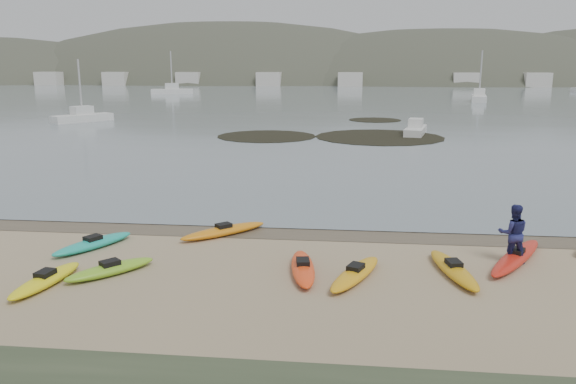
# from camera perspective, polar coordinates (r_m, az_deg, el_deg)

# --- Properties ---
(ground) EXTENTS (600.00, 600.00, 0.00)m
(ground) POSITION_cam_1_polar(r_m,az_deg,el_deg) (22.12, 0.00, -3.79)
(ground) COLOR tan
(ground) RESTS_ON ground
(wet_sand) EXTENTS (60.00, 60.00, 0.00)m
(wet_sand) POSITION_cam_1_polar(r_m,az_deg,el_deg) (21.83, -0.08, -4.01)
(wet_sand) COLOR brown
(wet_sand) RESTS_ON ground
(water) EXTENTS (1200.00, 1200.00, 0.00)m
(water) POSITION_cam_1_polar(r_m,az_deg,el_deg) (321.14, 5.83, 11.68)
(water) COLOR slate
(water) RESTS_ON ground
(kayaks) EXTENTS (23.80, 9.48, 0.34)m
(kayaks) POSITION_cam_1_polar(r_m,az_deg,el_deg) (18.21, -1.25, -6.94)
(kayaks) COLOR yellow
(kayaks) RESTS_ON ground
(person_east) EXTENTS (0.98, 0.79, 1.94)m
(person_east) POSITION_cam_1_polar(r_m,az_deg,el_deg) (19.67, 21.90, -3.93)
(person_east) COLOR navy
(person_east) RESTS_ON ground
(kelp_mats) EXTENTS (20.09, 24.18, 0.04)m
(kelp_mats) POSITION_cam_1_polar(r_m,az_deg,el_deg) (52.48, 5.64, 5.90)
(kelp_mats) COLOR black
(kelp_mats) RESTS_ON water
(moored_boats) EXTENTS (99.19, 89.93, 1.24)m
(moored_boats) POSITION_cam_1_polar(r_m,az_deg,el_deg) (105.40, 7.97, 9.60)
(moored_boats) COLOR silver
(moored_boats) RESTS_ON ground
(far_hills) EXTENTS (550.00, 135.00, 80.00)m
(far_hills) POSITION_cam_1_polar(r_m,az_deg,el_deg) (219.35, 15.93, 6.55)
(far_hills) COLOR #384235
(far_hills) RESTS_ON ground
(far_town) EXTENTS (199.00, 5.00, 4.00)m
(far_town) POSITION_cam_1_polar(r_m,az_deg,el_deg) (166.17, 7.54, 11.26)
(far_town) COLOR beige
(far_town) RESTS_ON ground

